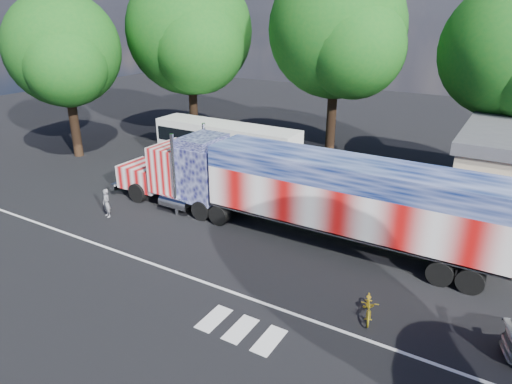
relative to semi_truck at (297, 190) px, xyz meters
The scene contains 10 objects.
ground 4.63m from the semi_truck, 125.45° to the right, with size 100.00×100.00×0.00m, color black.
lane_markings 7.41m from the semi_truck, 94.70° to the right, with size 30.00×2.67×0.01m.
semi_truck is the anchor object (origin of this frame).
coach_bus 11.42m from the semi_truck, 142.53° to the left, with size 11.16×2.60×3.25m.
woman 10.75m from the semi_truck, 160.11° to the right, with size 0.60×0.39×1.64m, color slate.
bicycle 7.59m from the semi_truck, 41.65° to the right, with size 0.63×1.81×0.95m, color gold.
tree_w_a 21.72m from the semi_truck, behind, with size 8.69×8.28×12.26m.
tree_n_mid 14.52m from the semi_truck, 104.02° to the left, with size 10.00×9.52×14.33m.
tree_nw_a 19.53m from the semi_truck, 144.11° to the left, with size 10.42×9.93×14.20m.
tree_ne_a 15.75m from the semi_truck, 57.82° to the left, with size 8.35×7.96×12.60m.
Camera 1 is at (11.46, -16.18, 10.90)m, focal length 32.00 mm.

